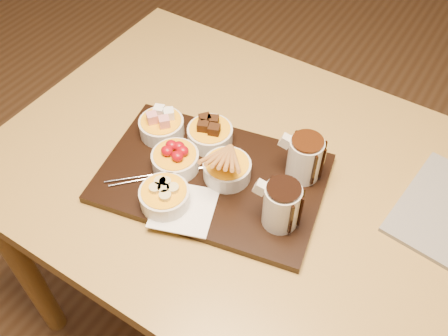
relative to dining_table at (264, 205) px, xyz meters
The scene contains 12 objects.
ground 0.65m from the dining_table, ahead, with size 5.00×5.00×0.00m, color #55351D.
dining_table is the anchor object (origin of this frame).
serving_board 0.16m from the dining_table, 143.59° to the right, with size 0.46×0.30×0.02m, color black.
napkin 0.23m from the dining_table, 118.49° to the right, with size 0.12×0.12×0.00m, color white.
bowl_marshmallows 0.29m from the dining_table, behind, with size 0.10×0.10×0.04m, color beige.
bowl_cake 0.20m from the dining_table, behind, with size 0.10×0.10×0.04m, color beige.
bowl_strawberries 0.24m from the dining_table, 152.17° to the right, with size 0.10×0.10×0.04m, color beige.
bowl_biscotti 0.16m from the dining_table, 141.27° to the right, with size 0.10×0.10×0.04m, color beige.
bowl_bananas 0.26m from the dining_table, 126.38° to the right, with size 0.10×0.10×0.04m, color beige.
pitcher_dark_chocolate 0.21m from the dining_table, 49.60° to the right, with size 0.07×0.07×0.10m, color silver.
pitcher_milk_chocolate 0.18m from the dining_table, 28.96° to the left, with size 0.07×0.07×0.10m, color silver.
fondue_skewers 0.24m from the dining_table, 146.38° to the right, with size 0.26×0.03×0.01m, color silver, non-canonical shape.
Camera 1 is at (0.29, -0.62, 1.57)m, focal length 40.00 mm.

